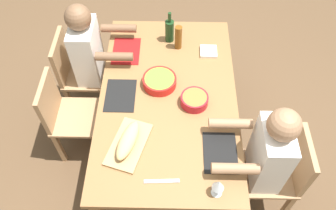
# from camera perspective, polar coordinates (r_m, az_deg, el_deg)

# --- Properties ---
(ground_plane) EXTENTS (8.00, 8.00, 0.00)m
(ground_plane) POSITION_cam_1_polar(r_m,az_deg,el_deg) (3.25, 0.00, -6.64)
(ground_plane) COLOR brown
(dining_table) EXTENTS (1.75, 1.05, 0.74)m
(dining_table) POSITION_cam_1_polar(r_m,az_deg,el_deg) (2.70, 0.00, 0.42)
(dining_table) COLOR olive
(dining_table) RESTS_ON ground_plane
(chair_far_center) EXTENTS (0.40, 0.40, 0.85)m
(chair_far_center) POSITION_cam_1_polar(r_m,az_deg,el_deg) (2.98, -16.53, -1.41)
(chair_far_center) COLOR #A87F56
(chair_far_center) RESTS_ON ground_plane
(chair_near_left) EXTENTS (0.40, 0.40, 0.85)m
(chair_near_left) POSITION_cam_1_polar(r_m,az_deg,el_deg) (2.72, 18.22, -10.32)
(chair_near_left) COLOR #A87F56
(chair_near_left) RESTS_ON ground_plane
(diner_near_left) EXTENTS (0.41, 0.53, 1.20)m
(diner_near_left) POSITION_cam_1_polar(r_m,az_deg,el_deg) (2.49, 15.39, -8.23)
(diner_near_left) COLOR #2D2D38
(diner_near_left) RESTS_ON ground_plane
(chair_far_right) EXTENTS (0.40, 0.40, 0.85)m
(chair_far_right) POSITION_cam_1_polar(r_m,az_deg,el_deg) (3.27, -14.92, 5.49)
(chair_far_right) COLOR #A87F56
(chair_far_right) RESTS_ON ground_plane
(diner_far_right) EXTENTS (0.41, 0.53, 1.20)m
(diner_far_right) POSITION_cam_1_polar(r_m,az_deg,el_deg) (3.07, -12.42, 8.20)
(diner_far_right) COLOR #2D2D38
(diner_far_right) RESTS_ON ground_plane
(serving_bowl_salad) EXTENTS (0.26, 0.26, 0.07)m
(serving_bowl_salad) POSITION_cam_1_polar(r_m,az_deg,el_deg) (2.69, -1.41, 4.02)
(serving_bowl_salad) COLOR red
(serving_bowl_salad) RESTS_ON dining_table
(serving_bowl_fruit) EXTENTS (0.21, 0.21, 0.08)m
(serving_bowl_fruit) POSITION_cam_1_polar(r_m,az_deg,el_deg) (2.57, 4.40, 0.89)
(serving_bowl_fruit) COLOR #B21923
(serving_bowl_fruit) RESTS_ON dining_table
(cutting_board) EXTENTS (0.45, 0.33, 0.02)m
(cutting_board) POSITION_cam_1_polar(r_m,az_deg,el_deg) (2.40, -6.54, -6.50)
(cutting_board) COLOR tan
(cutting_board) RESTS_ON dining_table
(bread_loaf) EXTENTS (0.34, 0.20, 0.09)m
(bread_loaf) POSITION_cam_1_polar(r_m,az_deg,el_deg) (2.36, -6.66, -5.83)
(bread_loaf) COLOR tan
(bread_loaf) RESTS_ON cutting_board
(wine_bottle) EXTENTS (0.08, 0.08, 0.29)m
(wine_bottle) POSITION_cam_1_polar(r_m,az_deg,el_deg) (3.00, 0.17, 12.27)
(wine_bottle) COLOR #193819
(wine_bottle) RESTS_ON dining_table
(beer_bottle) EXTENTS (0.06, 0.06, 0.22)m
(beer_bottle) POSITION_cam_1_polar(r_m,az_deg,el_deg) (2.93, 1.72, 11.12)
(beer_bottle) COLOR brown
(beer_bottle) RESTS_ON dining_table
(wine_glass) EXTENTS (0.08, 0.08, 0.17)m
(wine_glass) POSITION_cam_1_polar(r_m,az_deg,el_deg) (2.16, 8.37, -13.02)
(wine_glass) COLOR silver
(wine_glass) RESTS_ON dining_table
(placemat_far_center) EXTENTS (0.32, 0.23, 0.01)m
(placemat_far_center) POSITION_cam_1_polar(r_m,az_deg,el_deg) (2.67, -7.89, 1.60)
(placemat_far_center) COLOR black
(placemat_far_center) RESTS_ON dining_table
(placemat_near_left) EXTENTS (0.32, 0.23, 0.01)m
(placemat_near_left) POSITION_cam_1_polar(r_m,az_deg,el_deg) (2.39, 8.65, -7.79)
(placemat_near_left) COLOR black
(placemat_near_left) RESTS_ON dining_table
(placemat_far_right) EXTENTS (0.32, 0.23, 0.01)m
(placemat_far_right) POSITION_cam_1_polar(r_m,az_deg,el_deg) (2.99, -6.93, 8.87)
(placemat_far_right) COLOR maroon
(placemat_far_right) RESTS_ON dining_table
(carving_knife) EXTENTS (0.04, 0.23, 0.01)m
(carving_knife) POSITION_cam_1_polar(r_m,az_deg,el_deg) (2.27, -1.05, -12.50)
(carving_knife) COLOR silver
(carving_knife) RESTS_ON dining_table
(napkin_stack) EXTENTS (0.14, 0.14, 0.02)m
(napkin_stack) POSITION_cam_1_polar(r_m,az_deg,el_deg) (2.97, 6.73, 8.80)
(napkin_stack) COLOR white
(napkin_stack) RESTS_ON dining_table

